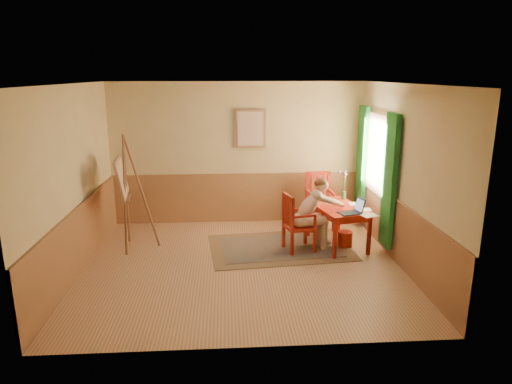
{
  "coord_description": "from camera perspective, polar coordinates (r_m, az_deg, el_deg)",
  "views": [
    {
      "loc": [
        -0.23,
        -6.71,
        2.95
      ],
      "look_at": [
        0.25,
        0.55,
        1.05
      ],
      "focal_mm": 32.02,
      "sensor_mm": 36.0,
      "label": 1
    }
  ],
  "objects": [
    {
      "name": "chair_back",
      "position": [
        8.93,
        7.94,
        -1.11
      ],
      "size": [
        0.51,
        0.53,
        1.09
      ],
      "color": "#B32C1B",
      "rests_on": "room"
    },
    {
      "name": "wastebasket",
      "position": [
        8.17,
        11.05,
        -5.78
      ],
      "size": [
        0.28,
        0.28,
        0.27
      ],
      "primitive_type": "cylinder",
      "rotation": [
        0.0,
        0.0,
        -0.09
      ],
      "color": "#A62611",
      "rests_on": "room"
    },
    {
      "name": "wall_portrait",
      "position": [
        8.98,
        -0.71,
        7.93
      ],
      "size": [
        0.6,
        0.05,
        0.76
      ],
      "color": "#946C4C",
      "rests_on": "room"
    },
    {
      "name": "rug",
      "position": [
        8.02,
        3.02,
        -6.91
      ],
      "size": [
        2.55,
        1.83,
        0.02
      ],
      "color": "#8C7251",
      "rests_on": "room"
    },
    {
      "name": "papers",
      "position": [
        7.98,
        12.25,
        -1.91
      ],
      "size": [
        0.76,
        1.1,
        0.0
      ],
      "color": "white",
      "rests_on": "table"
    },
    {
      "name": "easel",
      "position": [
        7.97,
        -16.16,
        1.2
      ],
      "size": [
        0.71,
        0.89,
        1.99
      ],
      "color": "brown",
      "rests_on": "room"
    },
    {
      "name": "chair_left",
      "position": [
        7.73,
        5.08,
        -3.88
      ],
      "size": [
        0.55,
        0.54,
        1.0
      ],
      "color": "#B32C1B",
      "rests_on": "room"
    },
    {
      "name": "wainscot",
      "position": [
        7.9,
        -1.93,
        -3.44
      ],
      "size": [
        5.0,
        4.5,
        1.0
      ],
      "color": "#A26C43",
      "rests_on": "room"
    },
    {
      "name": "figure",
      "position": [
        7.77,
        7.08,
        -2.38
      ],
      "size": [
        0.97,
        0.52,
        1.25
      ],
      "color": "beige",
      "rests_on": "room"
    },
    {
      "name": "room",
      "position": [
        6.89,
        -1.77,
        1.63
      ],
      "size": [
        5.04,
        4.54,
        2.84
      ],
      "color": "tan",
      "rests_on": "ground"
    },
    {
      "name": "table",
      "position": [
        8.05,
        10.18,
        -2.35
      ],
      "size": [
        0.97,
        1.33,
        0.72
      ],
      "color": "#B32C1B",
      "rests_on": "room"
    },
    {
      "name": "window",
      "position": [
        8.4,
        14.69,
        3.14
      ],
      "size": [
        0.12,
        2.01,
        2.2
      ],
      "color": "white",
      "rests_on": "room"
    },
    {
      "name": "laptop",
      "position": [
        7.65,
        12.0,
        -2.25
      ],
      "size": [
        0.45,
        0.35,
        0.24
      ],
      "color": "#1E2338",
      "rests_on": "table"
    },
    {
      "name": "vase",
      "position": [
        8.44,
        10.89,
        0.75
      ],
      "size": [
        0.19,
        0.27,
        0.53
      ],
      "color": "#3F724C",
      "rests_on": "table"
    }
  ]
}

